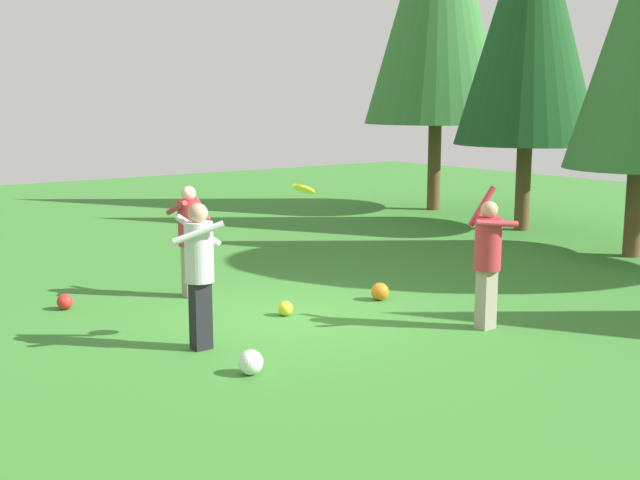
{
  "coord_description": "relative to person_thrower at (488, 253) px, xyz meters",
  "views": [
    {
      "loc": [
        8.67,
        -6.0,
        2.94
      ],
      "look_at": [
        0.1,
        0.42,
        1.05
      ],
      "focal_mm": 44.93,
      "sensor_mm": 36.0,
      "label": 1
    }
  ],
  "objects": [
    {
      "name": "ground_plane",
      "position": [
        -1.92,
        -1.74,
        -0.99
      ],
      "size": [
        40.0,
        40.0,
        0.0
      ],
      "primitive_type": "plane",
      "color": "#387A2D"
    },
    {
      "name": "person_thrower",
      "position": [
        0.0,
        0.0,
        0.0
      ],
      "size": [
        0.62,
        0.62,
        1.84
      ],
      "rotation": [
        0.0,
        0.0,
        -1.94
      ],
      "color": "gray",
      "rests_on": "ground_plane"
    },
    {
      "name": "person_catcher",
      "position": [
        -1.45,
        -3.37,
        0.05
      ],
      "size": [
        0.69,
        0.73,
        1.75
      ],
      "rotation": [
        0.0,
        0.0,
        1.09
      ],
      "color": "black",
      "rests_on": "ground_plane"
    },
    {
      "name": "person_bystander",
      "position": [
        -3.81,
        -2.26,
        -0.0
      ],
      "size": [
        0.57,
        0.48,
        1.67
      ],
      "rotation": [
        0.0,
        0.0,
        -0.01
      ],
      "color": "gray",
      "rests_on": "ground_plane"
    },
    {
      "name": "frisbee",
      "position": [
        -0.87,
        -2.27,
        0.9
      ],
      "size": [
        0.32,
        0.31,
        0.14
      ],
      "color": "yellow"
    },
    {
      "name": "ball_yellow",
      "position": [
        -2.06,
        -1.73,
        -0.89
      ],
      "size": [
        0.2,
        0.2,
        0.2
      ],
      "primitive_type": "sphere",
      "color": "yellow",
      "rests_on": "ground_plane"
    },
    {
      "name": "ball_white",
      "position": [
        -0.32,
        -3.38,
        -0.86
      ],
      "size": [
        0.27,
        0.27,
        0.27
      ],
      "primitive_type": "sphere",
      "color": "white",
      "rests_on": "ground_plane"
    },
    {
      "name": "ball_red",
      "position": [
        -4.21,
        -4.05,
        -0.88
      ],
      "size": [
        0.23,
        0.23,
        0.23
      ],
      "primitive_type": "sphere",
      "color": "red",
      "rests_on": "ground_plane"
    },
    {
      "name": "ball_orange",
      "position": [
        -1.94,
        -0.12,
        -0.86
      ],
      "size": [
        0.26,
        0.26,
        0.26
      ],
      "primitive_type": "sphere",
      "color": "orange",
      "rests_on": "ground_plane"
    },
    {
      "name": "tree_left",
      "position": [
        -4.91,
        6.73,
        3.75
      ],
      "size": [
        3.18,
        3.18,
        7.59
      ],
      "color": "brown",
      "rests_on": "ground_plane"
    }
  ]
}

